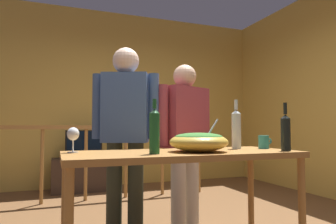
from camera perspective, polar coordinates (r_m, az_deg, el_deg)
name	(u,v)px	position (r m, az deg, el deg)	size (l,w,h in m)	color
back_wall	(120,98)	(5.20, -9.06, 2.60)	(4.96, 0.10, 2.90)	gold
side_wall_right	(322,92)	(4.76, 27.13, 3.44)	(0.10, 4.06, 2.90)	gold
framed_picture	(144,91)	(5.26, -4.51, 3.92)	(0.45, 0.03, 0.38)	#97969B
stair_railing	(122,150)	(4.19, -8.68, -7.12)	(3.27, 0.10, 1.02)	#9E6B33
tv_console	(83,174)	(4.80, -15.72, -11.25)	(0.90, 0.40, 0.49)	#38281E
flat_screen_tv	(84,142)	(4.72, -15.60, -5.39)	(0.53, 0.12, 0.41)	black
serving_table	(183,163)	(2.10, 2.87, -9.58)	(1.59, 0.65, 0.78)	#9E6B33
salad_bowl	(199,141)	(2.06, 5.82, -5.46)	(0.40, 0.40, 0.22)	gold
wine_glass	(73,135)	(2.07, -17.48, -4.17)	(0.08, 0.08, 0.17)	silver
wine_bottle_dark	(286,131)	(2.28, 21.33, -3.45)	(0.07, 0.07, 0.34)	black
wine_bottle_green	(154,130)	(1.87, -2.58, -3.49)	(0.06, 0.06, 0.34)	#1E5628
wine_bottle_clear	(236,128)	(2.40, 12.77, -3.01)	(0.07, 0.07, 0.38)	silver
mug_teal	(264,142)	(2.48, 17.65, -5.42)	(0.12, 0.08, 0.10)	teal
person_standing_left	(125,126)	(2.57, -8.06, -2.63)	(0.53, 0.35, 1.62)	#2D3323
person_standing_right	(185,133)	(2.74, 3.20, -3.93)	(0.58, 0.37, 1.52)	beige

